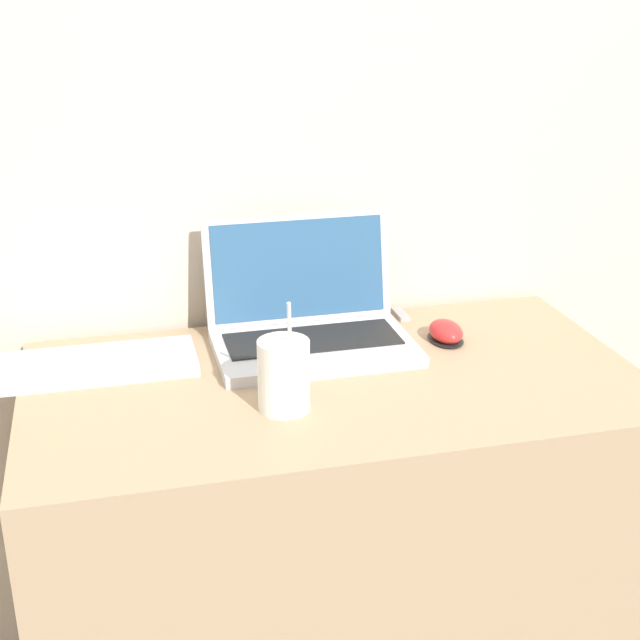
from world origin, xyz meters
The scene contains 7 objects.
wall_back centered at (0.00, 0.60, 1.25)m, with size 7.00×0.04×2.50m.
desk centered at (0.00, 0.28, 0.37)m, with size 1.03×0.56×0.75m.
laptop centered at (-0.01, 0.43, 0.80)m, with size 0.35×0.26×0.22m.
drink_cup centered at (-0.11, 0.19, 0.81)m, with size 0.08×0.08×0.19m.
computer_mouse centered at (0.24, 0.38, 0.76)m, with size 0.06×0.09×0.04m.
external_keyboard centered at (-0.41, 0.40, 0.76)m, with size 0.39×0.14×0.02m.
usb_stick centered at (0.20, 0.52, 0.75)m, with size 0.02×0.06×0.01m.
Camera 1 is at (-0.35, -1.02, 1.39)m, focal length 50.00 mm.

